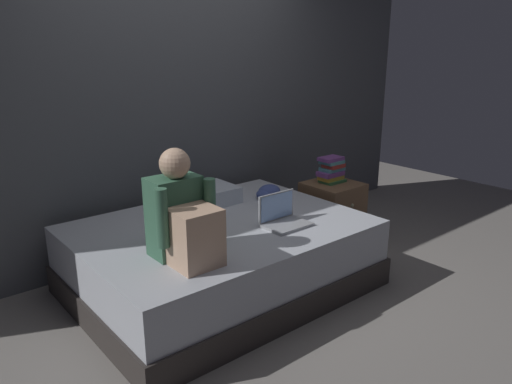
{
  "coord_description": "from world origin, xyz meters",
  "views": [
    {
      "loc": [
        -2.08,
        -2.35,
        1.72
      ],
      "look_at": [
        -0.04,
        0.1,
        0.75
      ],
      "focal_mm": 34.31,
      "sensor_mm": 36.0,
      "label": 1
    }
  ],
  "objects_px": {
    "nightstand": "(332,212)",
    "clothes_pile": "(268,192)",
    "person_sitting": "(183,218)",
    "pillow": "(201,197)",
    "laptop": "(283,217)",
    "bed": "(221,256)",
    "book_stack": "(332,170)"
  },
  "relations": [
    {
      "from": "person_sitting",
      "to": "pillow",
      "type": "distance_m",
      "value": 1.02
    },
    {
      "from": "person_sitting",
      "to": "laptop",
      "type": "height_order",
      "value": "person_sitting"
    },
    {
      "from": "nightstand",
      "to": "clothes_pile",
      "type": "bearing_deg",
      "value": 167.08
    },
    {
      "from": "bed",
      "to": "nightstand",
      "type": "xyz_separation_m",
      "value": [
        1.3,
        0.1,
        0.02
      ]
    },
    {
      "from": "laptop",
      "to": "pillow",
      "type": "relative_size",
      "value": 0.57
    },
    {
      "from": "book_stack",
      "to": "clothes_pile",
      "type": "height_order",
      "value": "book_stack"
    },
    {
      "from": "nightstand",
      "to": "laptop",
      "type": "distance_m",
      "value": 1.09
    },
    {
      "from": "pillow",
      "to": "book_stack",
      "type": "height_order",
      "value": "book_stack"
    },
    {
      "from": "bed",
      "to": "book_stack",
      "type": "height_order",
      "value": "book_stack"
    },
    {
      "from": "laptop",
      "to": "pillow",
      "type": "bearing_deg",
      "value": 104.06
    },
    {
      "from": "bed",
      "to": "pillow",
      "type": "height_order",
      "value": "pillow"
    },
    {
      "from": "nightstand",
      "to": "pillow",
      "type": "distance_m",
      "value": 1.25
    },
    {
      "from": "pillow",
      "to": "book_stack",
      "type": "xyz_separation_m",
      "value": [
        1.17,
        -0.31,
        0.09
      ]
    },
    {
      "from": "laptop",
      "to": "clothes_pile",
      "type": "xyz_separation_m",
      "value": [
        0.33,
        0.54,
        -0.01
      ]
    },
    {
      "from": "bed",
      "to": "person_sitting",
      "type": "distance_m",
      "value": 0.78
    },
    {
      "from": "bed",
      "to": "pillow",
      "type": "relative_size",
      "value": 3.57
    },
    {
      "from": "bed",
      "to": "nightstand",
      "type": "bearing_deg",
      "value": 4.35
    },
    {
      "from": "pillow",
      "to": "laptop",
      "type": "bearing_deg",
      "value": -75.94
    },
    {
      "from": "nightstand",
      "to": "pillow",
      "type": "xyz_separation_m",
      "value": [
        -1.16,
        0.35,
        0.29
      ]
    },
    {
      "from": "pillow",
      "to": "clothes_pile",
      "type": "height_order",
      "value": "pillow"
    },
    {
      "from": "pillow",
      "to": "clothes_pile",
      "type": "xyz_separation_m",
      "value": [
        0.52,
        -0.2,
        -0.02
      ]
    },
    {
      "from": "nightstand",
      "to": "clothes_pile",
      "type": "height_order",
      "value": "clothes_pile"
    },
    {
      "from": "clothes_pile",
      "to": "person_sitting",
      "type": "bearing_deg",
      "value": -153.65
    },
    {
      "from": "bed",
      "to": "clothes_pile",
      "type": "bearing_deg",
      "value": 20.37
    },
    {
      "from": "clothes_pile",
      "to": "bed",
      "type": "bearing_deg",
      "value": -159.63
    },
    {
      "from": "laptop",
      "to": "clothes_pile",
      "type": "height_order",
      "value": "laptop"
    },
    {
      "from": "bed",
      "to": "laptop",
      "type": "xyz_separation_m",
      "value": [
        0.33,
        -0.3,
        0.31
      ]
    },
    {
      "from": "laptop",
      "to": "clothes_pile",
      "type": "relative_size",
      "value": 1.4
    },
    {
      "from": "pillow",
      "to": "clothes_pile",
      "type": "distance_m",
      "value": 0.56
    },
    {
      "from": "laptop",
      "to": "clothes_pile",
      "type": "bearing_deg",
      "value": 58.31
    },
    {
      "from": "laptop",
      "to": "clothes_pile",
      "type": "distance_m",
      "value": 0.64
    },
    {
      "from": "bed",
      "to": "laptop",
      "type": "relative_size",
      "value": 6.25
    }
  ]
}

